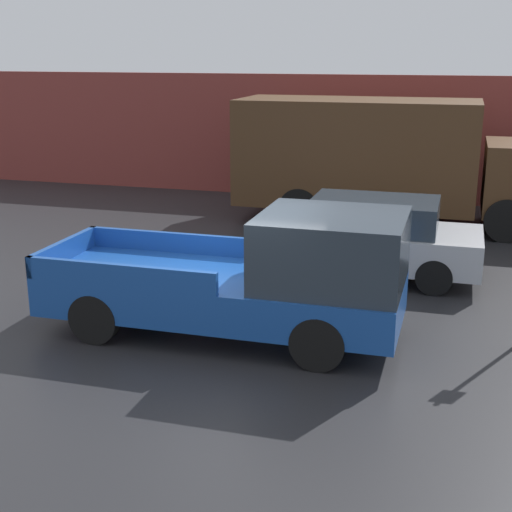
% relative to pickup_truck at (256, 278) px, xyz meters
% --- Properties ---
extents(ground_plane, '(60.00, 60.00, 0.00)m').
position_rel_pickup_truck_xyz_m(ground_plane, '(-0.32, -0.25, -0.97)').
color(ground_plane, '#232326').
extents(building_wall, '(28.00, 0.15, 3.70)m').
position_rel_pickup_truck_xyz_m(building_wall, '(-0.32, 11.37, 0.88)').
color(building_wall, brown).
rests_on(building_wall, ground).
extents(pickup_truck, '(5.66, 2.12, 2.06)m').
position_rel_pickup_truck_xyz_m(pickup_truck, '(0.00, 0.00, 0.00)').
color(pickup_truck, '#194799').
rests_on(pickup_truck, ground).
extents(car, '(4.46, 1.95, 1.57)m').
position_rel_pickup_truck_xyz_m(car, '(1.26, 3.73, -0.17)').
color(car, '#B7BABF').
rests_on(car, ground).
extents(delivery_truck, '(8.01, 2.61, 3.19)m').
position_rel_pickup_truck_xyz_m(delivery_truck, '(0.92, 8.41, 0.77)').
color(delivery_truck, '#472D19').
rests_on(delivery_truck, ground).
extents(newspaper_box, '(0.45, 0.40, 1.01)m').
position_rel_pickup_truck_xyz_m(newspaper_box, '(2.08, 11.04, -0.46)').
color(newspaper_box, red).
rests_on(newspaper_box, ground).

